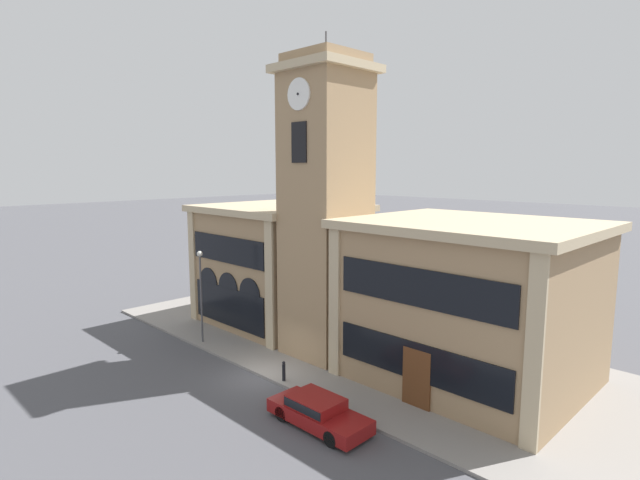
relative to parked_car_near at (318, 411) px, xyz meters
The scene contains 8 objects.
ground_plane 5.97m from the parked_car_near, 166.03° to the left, with size 300.00×300.00×0.00m, color #4C4C51.
sidewalk_kerb 10.37m from the parked_car_near, 123.82° to the left, with size 35.15×14.33×0.15m.
clock_tower 11.86m from the parked_car_near, 131.99° to the left, with size 4.80×4.80×18.78m.
town_hall_left_wing 16.13m from the parked_car_near, 144.96° to the left, with size 10.21×10.11×8.58m.
town_hall_right_wing 9.97m from the parked_car_near, 76.28° to the left, with size 11.92×10.11×8.56m.
parked_car_near is the anchor object (origin of this frame).
street_lamp 13.15m from the parked_car_near, behind, with size 0.36×0.36×5.92m.
bollard 4.72m from the parked_car_near, 157.33° to the left, with size 0.18×0.18×1.06m.
Camera 1 is at (20.31, -15.93, 11.22)m, focal length 28.00 mm.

